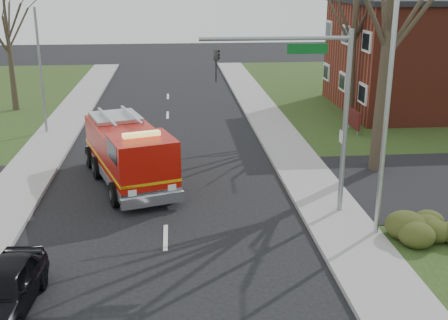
{
  "coord_description": "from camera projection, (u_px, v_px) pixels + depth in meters",
  "views": [
    {
      "loc": [
        0.4,
        -17.49,
        8.44
      ],
      "look_at": [
        2.21,
        2.24,
        2.0
      ],
      "focal_mm": 45.0,
      "sensor_mm": 36.0,
      "label": 1
    }
  ],
  "objects": [
    {
      "name": "sidewalk_right",
      "position": [
        343.0,
        229.0,
        19.66
      ],
      "size": [
        2.4,
        80.0,
        0.15
      ],
      "primitive_type": "cube",
      "color": "gray",
      "rests_on": "ground"
    },
    {
      "name": "traffic_signal_mast",
      "position": [
        311.0,
        90.0,
        19.56
      ],
      "size": [
        5.29,
        0.18,
        6.8
      ],
      "color": "gray",
      "rests_on": "ground"
    },
    {
      "name": "streetlight_pole",
      "position": [
        386.0,
        106.0,
        17.88
      ],
      "size": [
        1.48,
        0.16,
        8.4
      ],
      "color": "#B7BABF",
      "rests_on": "ground"
    },
    {
      "name": "fire_engine",
      "position": [
        129.0,
        155.0,
        23.81
      ],
      "size": [
        4.47,
        7.43,
        2.83
      ],
      "rotation": [
        0.0,
        0.0,
        0.31
      ],
      "color": "#AE1008",
      "rests_on": "ground"
    },
    {
      "name": "utility_pole_far",
      "position": [
        41.0,
        73.0,
        30.73
      ],
      "size": [
        0.14,
        0.14,
        7.0
      ],
      "primitive_type": "cylinder",
      "color": "gray",
      "rests_on": "ground"
    },
    {
      "name": "parked_car_maroon",
      "position": [
        3.0,
        289.0,
        14.72
      ],
      "size": [
        1.85,
        4.05,
        1.35
      ],
      "primitive_type": "imported",
      "rotation": [
        0.0,
        0.0,
        -0.07
      ],
      "color": "black",
      "rests_on": "ground"
    },
    {
      "name": "bare_tree_near",
      "position": [
        390.0,
        4.0,
        23.36
      ],
      "size": [
        6.0,
        6.0,
        12.0
      ],
      "color": "#362C20",
      "rests_on": "ground"
    },
    {
      "name": "ground",
      "position": [
        166.0,
        238.0,
        19.14
      ],
      "size": [
        120.0,
        120.0,
        0.0
      ],
      "primitive_type": "plane",
      "color": "black",
      "rests_on": "ground"
    },
    {
      "name": "health_center_sign",
      "position": [
        354.0,
        119.0,
        31.62
      ],
      "size": [
        0.12,
        2.0,
        1.4
      ],
      "color": "#4C1211",
      "rests_on": "ground"
    },
    {
      "name": "hedge_corner",
      "position": [
        434.0,
        224.0,
        18.8
      ],
      "size": [
        2.8,
        2.0,
        0.9
      ],
      "primitive_type": "ellipsoid",
      "color": "#2F3B15",
      "rests_on": "lawn_right"
    },
    {
      "name": "bare_tree_far",
      "position": [
        356.0,
        14.0,
        32.3
      ],
      "size": [
        5.25,
        5.25,
        10.5
      ],
      "color": "#362C20",
      "rests_on": "ground"
    },
    {
      "name": "bare_tree_left",
      "position": [
        7.0,
        26.0,
        35.49
      ],
      "size": [
        4.5,
        4.5,
        9.0
      ],
      "color": "#362C20",
      "rests_on": "ground"
    }
  ]
}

